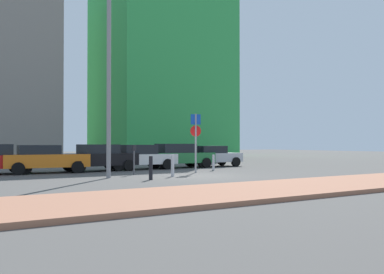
{
  "coord_description": "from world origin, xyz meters",
  "views": [
    {
      "loc": [
        -11.14,
        -17.39,
        1.61
      ],
      "look_at": [
        0.63,
        1.33,
        1.91
      ],
      "focal_mm": 39.81,
      "sensor_mm": 36.0,
      "label": 1
    }
  ],
  "objects": [
    {
      "name": "ground_plane",
      "position": [
        0.0,
        0.0,
        0.0
      ],
      "size": [
        120.0,
        120.0,
        0.0
      ],
      "primitive_type": "plane",
      "color": "#4C4947"
    },
    {
      "name": "parked_car_white",
      "position": [
        -0.22,
        6.06,
        0.76
      ],
      "size": [
        4.61,
        2.09,
        1.49
      ],
      "color": "white",
      "rests_on": "ground"
    },
    {
      "name": "street_lamp",
      "position": [
        -4.01,
        1.13,
        5.03
      ],
      "size": [
        0.7,
        0.36,
        8.75
      ],
      "color": "gray",
      "rests_on": "ground"
    },
    {
      "name": "traffic_bollard_near",
      "position": [
        -1.09,
        0.32,
        0.52
      ],
      "size": [
        0.16,
        0.16,
        1.03
      ],
      "primitive_type": "cylinder",
      "color": "#B7B7BC",
      "rests_on": "ground"
    },
    {
      "name": "traffic_bollard_far",
      "position": [
        3.12,
        2.93,
        0.46
      ],
      "size": [
        0.15,
        0.15,
        0.92
      ],
      "primitive_type": "cylinder",
      "color": "#B7B7BC",
      "rests_on": "ground"
    },
    {
      "name": "parked_car_black",
      "position": [
        -2.74,
        5.97,
        0.79
      ],
      "size": [
        4.35,
        2.15,
        1.52
      ],
      "color": "black",
      "rests_on": "ground"
    },
    {
      "name": "parked_car_orange",
      "position": [
        -5.75,
        5.89,
        0.78
      ],
      "size": [
        4.43,
        2.16,
        1.49
      ],
      "color": "orange",
      "rests_on": "ground"
    },
    {
      "name": "parked_car_silver",
      "position": [
        5.34,
        6.28,
        0.74
      ],
      "size": [
        3.94,
        1.94,
        1.4
      ],
      "color": "#B7BABF",
      "rests_on": "ground"
    },
    {
      "name": "parking_sign_post",
      "position": [
        1.22,
        1.89,
        2.0
      ],
      "size": [
        0.59,
        0.17,
        3.18
      ],
      "color": "gray",
      "rests_on": "ground"
    },
    {
      "name": "sidewalk_brick",
      "position": [
        0.0,
        -6.86,
        0.07
      ],
      "size": [
        40.0,
        4.14,
        0.14
      ],
      "primitive_type": "cube",
      "color": "#9E664C",
      "rests_on": "ground"
    },
    {
      "name": "traffic_bollard_mid",
      "position": [
        -2.8,
        -0.76,
        0.51
      ],
      "size": [
        0.17,
        0.17,
        1.03
      ],
      "primitive_type": "cylinder",
      "color": "black",
      "rests_on": "ground"
    },
    {
      "name": "parking_meter",
      "position": [
        -2.17,
        2.38,
        0.96
      ],
      "size": [
        0.18,
        0.14,
        1.49
      ],
      "color": "#4C4C51",
      "rests_on": "ground"
    },
    {
      "name": "building_colorful_midrise",
      "position": [
        12.74,
        27.44,
        12.72
      ],
      "size": [
        14.12,
        12.09,
        25.45
      ],
      "primitive_type": "cube",
      "color": "green",
      "rests_on": "ground"
    },
    {
      "name": "parked_car_green",
      "position": [
        2.7,
        6.27,
        0.8
      ],
      "size": [
        4.5,
        2.12,
        1.55
      ],
      "color": "#237238",
      "rests_on": "ground"
    }
  ]
}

